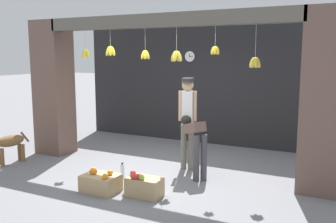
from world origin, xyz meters
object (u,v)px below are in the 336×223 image
object	(u,v)px
wall_clock	(190,56)
fruit_crate_apples	(144,186)
worker_stooping	(195,139)
dog	(9,143)
water_bottle	(122,170)
shopkeeper	(188,115)
fruit_crate_oranges	(101,182)

from	to	relation	value
wall_clock	fruit_crate_apples	bearing A→B (deg)	-77.29
worker_stooping	wall_clock	world-z (taller)	wall_clock
dog	water_bottle	bearing A→B (deg)	108.15
dog	shopkeeper	size ratio (longest dim) A/B	0.49
fruit_crate_oranges	water_bottle	xyz separation A→B (m)	(-0.07, 0.74, -0.02)
worker_stooping	wall_clock	xyz separation A→B (m)	(-1.18, 2.49, 1.42)
shopkeeper	wall_clock	xyz separation A→B (m)	(-0.87, 2.11, 1.08)
dog	worker_stooping	bearing A→B (deg)	115.26
dog	fruit_crate_oranges	xyz separation A→B (m)	(2.57, -0.44, -0.28)
worker_stooping	water_bottle	distance (m)	1.41
worker_stooping	fruit_crate_oranges	xyz separation A→B (m)	(-1.07, -1.35, -0.55)
shopkeeper	wall_clock	bearing A→B (deg)	-83.03
dog	shopkeeper	world-z (taller)	shopkeeper
dog	water_bottle	world-z (taller)	dog
shopkeeper	worker_stooping	world-z (taller)	shopkeeper
shopkeeper	water_bottle	world-z (taller)	shopkeeper
worker_stooping	water_bottle	world-z (taller)	worker_stooping
fruit_crate_apples	shopkeeper	bearing A→B (deg)	88.70
water_bottle	worker_stooping	bearing A→B (deg)	27.85
water_bottle	dog	bearing A→B (deg)	-173.14
dog	worker_stooping	size ratio (longest dim) A/B	0.80
fruit_crate_apples	wall_clock	xyz separation A→B (m)	(-0.83, 3.70, 1.96)
fruit_crate_oranges	water_bottle	distance (m)	0.75
wall_clock	worker_stooping	bearing A→B (deg)	-64.55
worker_stooping	water_bottle	size ratio (longest dim) A/B	3.96
dog	shopkeeper	xyz separation A→B (m)	(3.32, 1.28, 0.61)
shopkeeper	fruit_crate_apples	distance (m)	1.81
worker_stooping	water_bottle	xyz separation A→B (m)	(-1.14, -0.60, -0.57)
fruit_crate_apples	dog	bearing A→B (deg)	174.70
dog	worker_stooping	xyz separation A→B (m)	(3.64, 0.90, 0.27)
water_bottle	wall_clock	world-z (taller)	wall_clock
shopkeeper	worker_stooping	distance (m)	0.60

